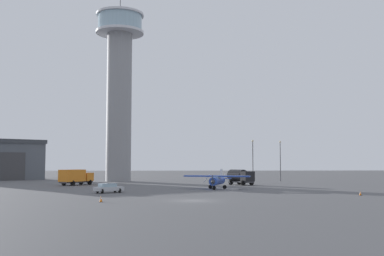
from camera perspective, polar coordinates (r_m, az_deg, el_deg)
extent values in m
plane|color=#545456|center=(53.51, 0.24, -8.95)|extent=(400.00, 400.00, 0.00)
cylinder|color=gray|center=(110.14, -8.99, 2.61)|extent=(5.84, 5.84, 34.97)
cylinder|color=silver|center=(113.64, -8.88, 11.55)|extent=(11.26, 11.26, 0.60)
cylinder|color=#99B7C6|center=(114.25, -8.87, 12.59)|extent=(10.36, 10.36, 3.72)
cylinder|color=silver|center=(114.88, -8.85, 13.60)|extent=(11.26, 11.26, 0.50)
cylinder|color=#38383D|center=(115.59, -8.84, 14.66)|extent=(0.16, 0.16, 4.00)
cylinder|color=#2847A8|center=(77.10, 3.13, -6.52)|extent=(3.35, 6.92, 1.36)
cone|color=#38383D|center=(73.51, 2.54, -6.64)|extent=(1.20, 1.23, 0.95)
cube|color=#38383D|center=(73.51, 2.54, -6.64)|extent=(0.12, 0.10, 2.08)
cube|color=#2847A8|center=(76.75, 3.08, -5.95)|extent=(10.93, 4.86, 0.22)
cylinder|color=white|center=(77.15, 1.80, -6.28)|extent=(1.05, 0.41, 1.48)
cylinder|color=white|center=(76.43, 4.37, -6.28)|extent=(1.05, 0.41, 1.48)
cube|color=#99B7C6|center=(75.81, 2.92, -6.28)|extent=(1.40, 1.48, 0.77)
cone|color=#2847A8|center=(80.70, 3.67, -6.35)|extent=(1.43, 1.77, 1.02)
cube|color=white|center=(80.67, 3.67, -5.72)|extent=(0.49, 1.19, 1.86)
cube|color=#2847A8|center=(80.69, 3.67, -6.23)|extent=(3.43, 1.93, 0.11)
cylinder|color=black|center=(74.58, 2.72, -7.38)|extent=(0.68, 0.37, 0.66)
cylinder|color=black|center=(77.62, 2.29, -7.26)|extent=(0.68, 0.37, 0.66)
cylinder|color=black|center=(77.12, 4.05, -7.27)|extent=(0.68, 0.37, 0.66)
cube|color=#38383D|center=(91.13, 6.02, -6.61)|extent=(4.60, 5.78, 0.24)
cube|color=black|center=(89.57, 6.86, -5.95)|extent=(2.85, 2.60, 1.92)
cube|color=#99B7C6|center=(89.01, 7.17, -5.71)|extent=(1.75, 1.14, 0.96)
cylinder|color=black|center=(91.80, 5.63, -5.82)|extent=(3.90, 4.38, 2.26)
cylinder|color=black|center=(90.36, 7.36, -6.70)|extent=(0.99, 0.76, 1.00)
cylinder|color=black|center=(88.95, 6.33, -6.75)|extent=(0.99, 0.76, 1.00)
cylinder|color=black|center=(93.11, 5.84, -6.64)|extent=(0.99, 0.76, 1.00)
cylinder|color=black|center=(91.74, 4.82, -6.68)|extent=(0.99, 0.76, 1.00)
cube|color=#38383D|center=(92.66, -14.08, -6.47)|extent=(5.55, 7.03, 0.24)
cube|color=orange|center=(94.46, -12.98, -5.88)|extent=(3.22, 3.05, 1.61)
cube|color=#99B7C6|center=(95.13, -12.60, -5.69)|extent=(1.87, 1.25, 0.80)
cube|color=orange|center=(91.81, -14.56, -5.70)|extent=(4.74, 5.40, 2.26)
cylinder|color=black|center=(95.24, -13.53, -6.49)|extent=(0.99, 0.77, 1.00)
cylinder|color=black|center=(93.66, -12.51, -6.55)|extent=(0.99, 0.77, 1.00)
cylinder|color=black|center=(91.99, -15.52, -6.53)|extent=(0.99, 0.77, 1.00)
cylinder|color=black|center=(90.35, -14.50, -6.60)|extent=(0.99, 0.77, 1.00)
cube|color=#B7BABF|center=(68.12, -10.23, -7.38)|extent=(4.41, 3.68, 0.55)
cube|color=#99B7C6|center=(68.01, -10.39, -6.94)|extent=(2.79, 2.55, 0.50)
cylinder|color=black|center=(69.44, -9.49, -7.56)|extent=(0.49, 0.63, 0.64)
cylinder|color=black|center=(68.01, -8.90, -7.64)|extent=(0.49, 0.63, 0.64)
cylinder|color=black|center=(68.30, -11.57, -7.59)|extent=(0.49, 0.63, 0.64)
cylinder|color=black|center=(66.85, -11.02, -7.67)|extent=(0.49, 0.63, 0.64)
cylinder|color=#38383D|center=(111.09, 10.84, -4.13)|extent=(0.18, 0.18, 9.05)
sphere|color=#F9E5B2|center=(111.20, 10.80, -1.68)|extent=(0.44, 0.44, 0.44)
cylinder|color=#38383D|center=(101.07, 7.51, -4.21)|extent=(0.18, 0.18, 8.86)
sphere|color=#F9E5B2|center=(101.18, 7.49, -1.58)|extent=(0.44, 0.44, 0.44)
cube|color=black|center=(65.83, 20.06, -7.80)|extent=(0.36, 0.36, 0.04)
cone|color=orange|center=(65.81, 20.05, -7.56)|extent=(0.30, 0.30, 0.52)
cylinder|color=white|center=(65.81, 20.05, -7.54)|extent=(0.21, 0.21, 0.08)
cube|color=black|center=(52.61, -11.18, -8.93)|extent=(0.36, 0.36, 0.04)
cone|color=orange|center=(52.58, -11.18, -8.55)|extent=(0.30, 0.30, 0.65)
cylinder|color=white|center=(52.58, -11.18, -8.52)|extent=(0.21, 0.21, 0.08)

